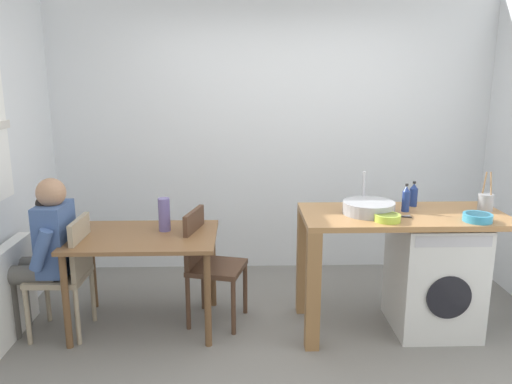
{
  "coord_description": "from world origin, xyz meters",
  "views": [
    {
      "loc": [
        -0.29,
        -3.2,
        1.94
      ],
      "look_at": [
        -0.19,
        0.45,
        1.07
      ],
      "focal_mm": 35.72,
      "sensor_mm": 36.0,
      "label": 1
    }
  ],
  "objects_px": {
    "dining_table": "(144,247)",
    "seated_person": "(45,249)",
    "vase": "(164,215)",
    "chair_opposite": "(208,260)",
    "washing_machine": "(434,275)",
    "mixing_bowl": "(387,217)",
    "bottle_tall_green": "(406,199)",
    "utensil_crock": "(486,202)",
    "chair_person_seat": "(68,269)",
    "bottle_squat_brown": "(414,195)",
    "colander": "(478,217)"
  },
  "relations": [
    {
      "from": "bottle_tall_green",
      "to": "vase",
      "type": "bearing_deg",
      "value": 175.52
    },
    {
      "from": "washing_machine",
      "to": "bottle_tall_green",
      "type": "relative_size",
      "value": 4.06
    },
    {
      "from": "chair_person_seat",
      "to": "colander",
      "type": "distance_m",
      "value": 2.98
    },
    {
      "from": "seated_person",
      "to": "bottle_squat_brown",
      "type": "height_order",
      "value": "seated_person"
    },
    {
      "from": "utensil_crock",
      "to": "vase",
      "type": "height_order",
      "value": "utensil_crock"
    },
    {
      "from": "chair_opposite",
      "to": "bottle_squat_brown",
      "type": "distance_m",
      "value": 1.68
    },
    {
      "from": "bottle_tall_green",
      "to": "mixing_bowl",
      "type": "distance_m",
      "value": 0.33
    },
    {
      "from": "mixing_bowl",
      "to": "colander",
      "type": "xyz_separation_m",
      "value": [
        0.63,
        -0.02,
        0.0
      ]
    },
    {
      "from": "chair_person_seat",
      "to": "seated_person",
      "type": "bearing_deg",
      "value": 90.0
    },
    {
      "from": "colander",
      "to": "dining_table",
      "type": "bearing_deg",
      "value": 172.47
    },
    {
      "from": "dining_table",
      "to": "chair_person_seat",
      "type": "height_order",
      "value": "chair_person_seat"
    },
    {
      "from": "bottle_squat_brown",
      "to": "vase",
      "type": "xyz_separation_m",
      "value": [
        -1.93,
        -0.01,
        -0.14
      ]
    },
    {
      "from": "washing_machine",
      "to": "chair_opposite",
      "type": "bearing_deg",
      "value": 174.47
    },
    {
      "from": "chair_person_seat",
      "to": "utensil_crock",
      "type": "bearing_deg",
      "value": -87.41
    },
    {
      "from": "bottle_tall_green",
      "to": "colander",
      "type": "height_order",
      "value": "bottle_tall_green"
    },
    {
      "from": "colander",
      "to": "vase",
      "type": "height_order",
      "value": "vase"
    },
    {
      "from": "chair_opposite",
      "to": "seated_person",
      "type": "bearing_deg",
      "value": -67.39
    },
    {
      "from": "chair_opposite",
      "to": "bottle_tall_green",
      "type": "height_order",
      "value": "bottle_tall_green"
    },
    {
      "from": "utensil_crock",
      "to": "vase",
      "type": "distance_m",
      "value": 2.43
    },
    {
      "from": "dining_table",
      "to": "utensil_crock",
      "type": "bearing_deg",
      "value": -1.03
    },
    {
      "from": "vase",
      "to": "chair_opposite",
      "type": "bearing_deg",
      "value": -5.44
    },
    {
      "from": "mixing_bowl",
      "to": "vase",
      "type": "relative_size",
      "value": 0.71
    },
    {
      "from": "seated_person",
      "to": "vase",
      "type": "distance_m",
      "value": 0.9
    },
    {
      "from": "chair_opposite",
      "to": "washing_machine",
      "type": "bearing_deg",
      "value": 99.09
    },
    {
      "from": "chair_opposite",
      "to": "washing_machine",
      "type": "height_order",
      "value": "chair_opposite"
    },
    {
      "from": "washing_machine",
      "to": "vase",
      "type": "height_order",
      "value": "vase"
    },
    {
      "from": "chair_person_seat",
      "to": "colander",
      "type": "xyz_separation_m",
      "value": [
        2.94,
        -0.21,
        0.44
      ]
    },
    {
      "from": "chair_opposite",
      "to": "colander",
      "type": "height_order",
      "value": "colander"
    },
    {
      "from": "chair_person_seat",
      "to": "washing_machine",
      "type": "height_order",
      "value": "chair_person_seat"
    },
    {
      "from": "dining_table",
      "to": "washing_machine",
      "type": "height_order",
      "value": "washing_machine"
    },
    {
      "from": "washing_machine",
      "to": "vase",
      "type": "bearing_deg",
      "value": 174.49
    },
    {
      "from": "dining_table",
      "to": "washing_machine",
      "type": "distance_m",
      "value": 2.22
    },
    {
      "from": "chair_person_seat",
      "to": "mixing_bowl",
      "type": "bearing_deg",
      "value": -93.24
    },
    {
      "from": "mixing_bowl",
      "to": "seated_person",
      "type": "bearing_deg",
      "value": 175.41
    },
    {
      "from": "bottle_tall_green",
      "to": "dining_table",
      "type": "bearing_deg",
      "value": 178.76
    },
    {
      "from": "colander",
      "to": "vase",
      "type": "distance_m",
      "value": 2.28
    },
    {
      "from": "colander",
      "to": "chair_person_seat",
      "type": "bearing_deg",
      "value": 175.83
    },
    {
      "from": "dining_table",
      "to": "seated_person",
      "type": "bearing_deg",
      "value": -172.13
    },
    {
      "from": "utensil_crock",
      "to": "seated_person",
      "type": "bearing_deg",
      "value": -179.1
    },
    {
      "from": "chair_person_seat",
      "to": "chair_opposite",
      "type": "xyz_separation_m",
      "value": [
        1.02,
        0.17,
        0.0
      ]
    },
    {
      "from": "bottle_tall_green",
      "to": "utensil_crock",
      "type": "distance_m",
      "value": 0.6
    },
    {
      "from": "washing_machine",
      "to": "colander",
      "type": "relative_size",
      "value": 4.3
    },
    {
      "from": "chair_opposite",
      "to": "colander",
      "type": "relative_size",
      "value": 4.5
    },
    {
      "from": "bottle_squat_brown",
      "to": "bottle_tall_green",
      "type": "bearing_deg",
      "value": -125.31
    },
    {
      "from": "dining_table",
      "to": "utensil_crock",
      "type": "relative_size",
      "value": 3.67
    },
    {
      "from": "chair_opposite",
      "to": "seated_person",
      "type": "relative_size",
      "value": 0.75
    },
    {
      "from": "mixing_bowl",
      "to": "washing_machine",
      "type": "bearing_deg",
      "value": 24.13
    },
    {
      "from": "mixing_bowl",
      "to": "colander",
      "type": "relative_size",
      "value": 0.92
    },
    {
      "from": "bottle_squat_brown",
      "to": "washing_machine",
      "type": "bearing_deg",
      "value": -58.92
    },
    {
      "from": "dining_table",
      "to": "chair_opposite",
      "type": "xyz_separation_m",
      "value": [
        0.48,
        0.07,
        -0.14
      ]
    }
  ]
}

